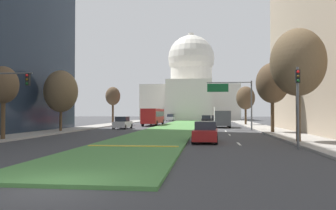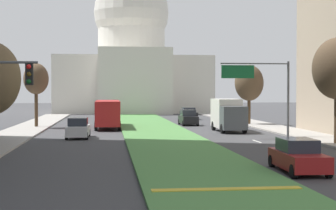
% 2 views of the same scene
% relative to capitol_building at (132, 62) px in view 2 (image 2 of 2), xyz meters
% --- Properties ---
extents(ground_plane, '(260.00, 260.00, 0.00)m').
position_rel_capitol_building_xyz_m(ground_plane, '(0.00, -47.87, -9.75)').
color(ground_plane, '#3D3D3F').
extents(grass_median, '(6.54, 87.38, 0.14)m').
position_rel_capitol_building_xyz_m(grass_median, '(0.00, -52.72, -9.68)').
color(grass_median, '#4C8442').
rests_on(grass_median, ground_plane).
extents(median_curb_nose, '(5.88, 0.50, 0.04)m').
position_rel_capitol_building_xyz_m(median_curb_nose, '(0.00, -84.83, -9.59)').
color(median_curb_nose, gold).
rests_on(median_curb_nose, grass_median).
extents(lane_dashes_right, '(0.16, 49.96, 0.01)m').
position_rel_capitol_building_xyz_m(lane_dashes_right, '(7.10, -57.44, -9.74)').
color(lane_dashes_right, silver).
rests_on(lane_dashes_right, ground_plane).
extents(sidewalk_left, '(4.00, 87.38, 0.15)m').
position_rel_capitol_building_xyz_m(sidewalk_left, '(-12.94, -57.58, -9.67)').
color(sidewalk_left, '#9E9991').
rests_on(sidewalk_left, ground_plane).
extents(sidewalk_right, '(4.00, 87.38, 0.15)m').
position_rel_capitol_building_xyz_m(sidewalk_right, '(12.94, -57.58, -9.67)').
color(sidewalk_right, '#9E9991').
rests_on(sidewalk_right, ground_plane).
extents(capitol_building, '(28.63, 28.15, 27.53)m').
position_rel_capitol_building_xyz_m(capitol_building, '(0.00, 0.00, 0.00)').
color(capitol_building, silver).
rests_on(capitol_building, ground_plane).
extents(overhead_guide_sign, '(5.96, 0.20, 6.50)m').
position_rel_capitol_building_xyz_m(overhead_guide_sign, '(8.39, -61.01, -5.08)').
color(overhead_guide_sign, '#515456').
rests_on(overhead_guide_sign, ground_plane).
extents(street_tree_left_far, '(2.70, 2.70, 7.01)m').
position_rel_capitol_building_xyz_m(street_tree_left_far, '(-12.34, -45.87, -4.50)').
color(street_tree_left_far, '#4C3823').
rests_on(street_tree_left_far, ground_plane).
extents(street_tree_right_far, '(3.37, 3.37, 7.06)m').
position_rel_capitol_building_xyz_m(street_tree_right_far, '(11.82, -43.81, -4.82)').
color(street_tree_right_far, '#4C3823').
rests_on(street_tree_right_far, ground_plane).
extents(sedan_lead_stopped, '(2.02, 4.66, 1.63)m').
position_rel_capitol_building_xyz_m(sedan_lead_stopped, '(4.65, -79.88, -8.98)').
color(sedan_lead_stopped, maroon).
rests_on(sedan_lead_stopped, ground_plane).
extents(sedan_midblock, '(1.91, 4.50, 1.73)m').
position_rel_capitol_building_xyz_m(sedan_midblock, '(-7.11, -59.34, -8.93)').
color(sedan_midblock, silver).
rests_on(sedan_midblock, ground_plane).
extents(sedan_distant, '(1.91, 4.21, 1.79)m').
position_rel_capitol_building_xyz_m(sedan_distant, '(4.69, -43.24, -8.91)').
color(sedan_distant, black).
rests_on(sedan_distant, ground_plane).
extents(sedan_far_horizon, '(2.11, 4.28, 1.67)m').
position_rel_capitol_building_xyz_m(sedan_far_horizon, '(6.74, -30.00, -8.96)').
color(sedan_far_horizon, black).
rests_on(sedan_far_horizon, ground_plane).
extents(sedan_very_far, '(2.13, 4.46, 1.85)m').
position_rel_capitol_building_xyz_m(sedan_very_far, '(-4.68, -16.79, -8.89)').
color(sedan_very_far, silver).
rests_on(sedan_very_far, ground_plane).
extents(box_truck_delivery, '(2.40, 6.40, 3.20)m').
position_rel_capitol_building_xyz_m(box_truck_delivery, '(7.10, -53.58, -8.07)').
color(box_truck_delivery, '#4C5156').
rests_on(box_truck_delivery, ground_plane).
extents(city_bus, '(2.62, 11.00, 2.95)m').
position_rel_capitol_building_xyz_m(city_bus, '(-4.65, -47.10, -7.98)').
color(city_bus, '#B21E1E').
rests_on(city_bus, ground_plane).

